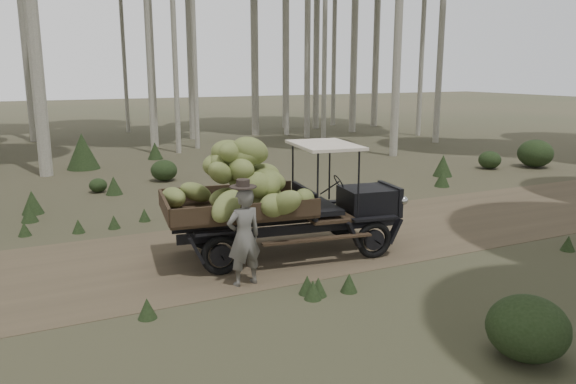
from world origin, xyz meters
The scene contains 5 objects.
ground centered at (0.00, 0.00, 0.00)m, with size 120.00×120.00×0.00m, color #473D2B.
dirt_track centered at (0.00, 0.00, 0.00)m, with size 70.00×4.00×0.01m, color brown.
banana_truck centered at (-1.69, -0.53, 1.33)m, with size 4.66×2.39×2.34m.
farmer centered at (-2.51, -1.63, 0.82)m, with size 0.62×0.46×1.73m.
undergrowth centered at (-1.13, -1.44, 0.53)m, with size 23.59×23.07×1.35m.
Camera 1 is at (-5.60, -9.61, 3.39)m, focal length 35.00 mm.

